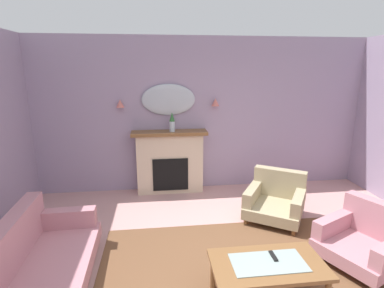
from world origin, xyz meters
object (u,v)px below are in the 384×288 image
(fireplace, at_px, (170,162))
(wall_sconce_left, at_px, (120,103))
(tv_remote, at_px, (273,256))
(floral_couch, at_px, (35,263))
(armchair_beside_couch, at_px, (276,199))
(armchair_in_corner, at_px, (365,239))
(wall_sconce_right, at_px, (215,102))
(wall_mirror, at_px, (168,100))
(mantel_vase_right, at_px, (172,122))
(coffee_table, at_px, (268,268))

(fireplace, relative_size, wall_sconce_left, 9.71)
(wall_sconce_left, height_order, tv_remote, wall_sconce_left)
(floral_couch, height_order, armchair_beside_couch, floral_couch)
(tv_remote, xyz_separation_m, armchair_in_corner, (1.30, 0.39, -0.15))
(wall_sconce_right, xyz_separation_m, tv_remote, (0.03, -2.86, -1.21))
(wall_mirror, xyz_separation_m, armchair_beside_couch, (1.57, -1.34, -1.40))
(wall_sconce_left, bearing_deg, armchair_in_corner, -39.16)
(wall_sconce_right, bearing_deg, tv_remote, -89.31)
(wall_mirror, distance_m, wall_sconce_right, 0.85)
(mantel_vase_right, bearing_deg, armchair_in_corner, -47.76)
(wall_sconce_right, distance_m, armchair_in_corner, 3.12)
(tv_remote, bearing_deg, armchair_beside_couch, 66.50)
(floral_couch, xyz_separation_m, armchair_in_corner, (3.70, 0.02, -0.01))
(wall_mirror, bearing_deg, wall_sconce_right, -3.37)
(wall_sconce_left, distance_m, coffee_table, 3.61)
(tv_remote, bearing_deg, fireplace, 107.70)
(mantel_vase_right, xyz_separation_m, floral_couch, (-1.56, -2.38, -1.02))
(wall_sconce_left, relative_size, armchair_in_corner, 0.13)
(tv_remote, height_order, armchair_beside_couch, armchair_beside_couch)
(mantel_vase_right, bearing_deg, wall_sconce_left, 172.41)
(mantel_vase_right, bearing_deg, wall_mirror, 106.39)
(wall_sconce_right, bearing_deg, armchair_in_corner, -61.62)
(fireplace, bearing_deg, wall_sconce_right, 6.16)
(mantel_vase_right, relative_size, armchair_in_corner, 0.32)
(mantel_vase_right, height_order, wall_mirror, wall_mirror)
(fireplace, relative_size, wall_mirror, 1.42)
(mantel_vase_right, bearing_deg, armchair_beside_couch, -37.67)
(armchair_in_corner, bearing_deg, fireplace, 132.56)
(armchair_in_corner, bearing_deg, tv_remote, -163.29)
(wall_mirror, distance_m, armchair_beside_couch, 2.50)
(fireplace, distance_m, armchair_in_corner, 3.24)
(tv_remote, xyz_separation_m, floral_couch, (-2.39, 0.37, -0.13))
(coffee_table, height_order, armchair_beside_couch, armchair_beside_couch)
(mantel_vase_right, distance_m, wall_mirror, 0.41)
(wall_mirror, height_order, armchair_in_corner, wall_mirror)
(wall_sconce_left, height_order, armchair_in_corner, wall_sconce_left)
(mantel_vase_right, height_order, tv_remote, mantel_vase_right)
(armchair_in_corner, bearing_deg, wall_sconce_right, 118.38)
(wall_mirror, height_order, tv_remote, wall_mirror)
(wall_sconce_left, height_order, floral_couch, wall_sconce_left)
(wall_sconce_left, bearing_deg, wall_mirror, 3.37)
(fireplace, height_order, tv_remote, fireplace)
(wall_mirror, bearing_deg, tv_remote, -73.11)
(wall_sconce_left, bearing_deg, floral_couch, -104.82)
(coffee_table, distance_m, tv_remote, 0.13)
(armchair_in_corner, bearing_deg, wall_mirror, 130.91)
(mantel_vase_right, distance_m, tv_remote, 3.00)
(mantel_vase_right, relative_size, wall_mirror, 0.36)
(fireplace, relative_size, mantel_vase_right, 3.94)
(mantel_vase_right, bearing_deg, tv_remote, -73.08)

